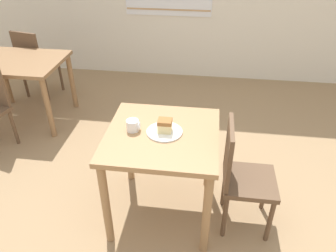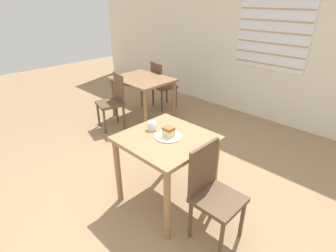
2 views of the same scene
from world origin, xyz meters
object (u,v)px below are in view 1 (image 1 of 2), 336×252
(chair_near_window, at_px, (241,174))
(chair_far_opposite, at_px, (36,62))
(dining_table_far, at_px, (19,70))
(dining_table_near, at_px, (162,148))
(cake_slice, at_px, (165,125))
(plate, at_px, (165,132))
(coffee_mug, at_px, (133,125))

(chair_near_window, bearing_deg, chair_far_opposite, 53.71)
(chair_far_opposite, bearing_deg, dining_table_far, 113.80)
(dining_table_near, bearing_deg, cake_slice, 33.73)
(plate, distance_m, cake_slice, 0.05)
(cake_slice, bearing_deg, chair_far_opposite, 137.18)
(chair_far_opposite, bearing_deg, dining_table_near, 148.54)
(chair_near_window, height_order, cake_slice, chair_near_window)
(dining_table_far, distance_m, cake_slice, 2.22)
(dining_table_far, distance_m, coffee_mug, 2.03)
(dining_table_far, xyz_separation_m, chair_near_window, (2.40, -1.28, -0.14))
(dining_table_far, distance_m, chair_far_opposite, 0.60)
(chair_near_window, bearing_deg, plate, 85.52)
(dining_table_near, height_order, chair_far_opposite, chair_far_opposite)
(dining_table_near, distance_m, coffee_mug, 0.28)
(dining_table_near, relative_size, coffee_mug, 8.28)
(chair_far_opposite, bearing_deg, plate, 148.94)
(dining_table_near, height_order, chair_near_window, chair_near_window)
(chair_near_window, xyz_separation_m, plate, (-0.58, 0.05, 0.30))
(chair_near_window, relative_size, cake_slice, 9.18)
(chair_far_opposite, height_order, cake_slice, chair_far_opposite)
(chair_near_window, bearing_deg, coffee_mug, 86.92)
(plate, height_order, coffee_mug, coffee_mug)
(plate, height_order, cake_slice, cake_slice)
(coffee_mug, bearing_deg, chair_far_opposite, 133.56)
(dining_table_far, relative_size, coffee_mug, 10.05)
(chair_near_window, height_order, plate, chair_near_window)
(coffee_mug, bearing_deg, cake_slice, 0.47)
(dining_table_far, xyz_separation_m, cake_slice, (1.83, -1.24, 0.21))
(coffee_mug, bearing_deg, dining_table_far, 142.25)
(plate, bearing_deg, coffee_mug, -179.54)
(dining_table_far, bearing_deg, cake_slice, -34.05)
(cake_slice, bearing_deg, plate, -179.04)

